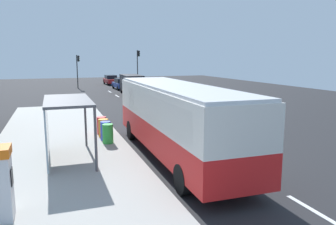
# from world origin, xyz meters

# --- Properties ---
(ground_plane) EXTENTS (56.00, 92.00, 0.04)m
(ground_plane) POSITION_xyz_m (0.00, 14.00, -0.02)
(ground_plane) COLOR #262628
(sidewalk_platform) EXTENTS (6.20, 30.00, 0.18)m
(sidewalk_platform) POSITION_xyz_m (-6.40, 2.00, 0.09)
(sidewalk_platform) COLOR #ADAAA3
(sidewalk_platform) RESTS_ON ground
(lane_stripe_seg_0) EXTENTS (0.16, 2.20, 0.01)m
(lane_stripe_seg_0) POSITION_xyz_m (0.25, -6.00, 0.01)
(lane_stripe_seg_0) COLOR silver
(lane_stripe_seg_0) RESTS_ON ground
(lane_stripe_seg_1) EXTENTS (0.16, 2.20, 0.01)m
(lane_stripe_seg_1) POSITION_xyz_m (0.25, -1.00, 0.01)
(lane_stripe_seg_1) COLOR silver
(lane_stripe_seg_1) RESTS_ON ground
(lane_stripe_seg_2) EXTENTS (0.16, 2.20, 0.01)m
(lane_stripe_seg_2) POSITION_xyz_m (0.25, 4.00, 0.01)
(lane_stripe_seg_2) COLOR silver
(lane_stripe_seg_2) RESTS_ON ground
(lane_stripe_seg_3) EXTENTS (0.16, 2.20, 0.01)m
(lane_stripe_seg_3) POSITION_xyz_m (0.25, 9.00, 0.01)
(lane_stripe_seg_3) COLOR silver
(lane_stripe_seg_3) RESTS_ON ground
(lane_stripe_seg_4) EXTENTS (0.16, 2.20, 0.01)m
(lane_stripe_seg_4) POSITION_xyz_m (0.25, 14.00, 0.01)
(lane_stripe_seg_4) COLOR silver
(lane_stripe_seg_4) RESTS_ON ground
(lane_stripe_seg_5) EXTENTS (0.16, 2.20, 0.01)m
(lane_stripe_seg_5) POSITION_xyz_m (0.25, 19.00, 0.01)
(lane_stripe_seg_5) COLOR silver
(lane_stripe_seg_5) RESTS_ON ground
(lane_stripe_seg_6) EXTENTS (0.16, 2.20, 0.01)m
(lane_stripe_seg_6) POSITION_xyz_m (0.25, 24.00, 0.01)
(lane_stripe_seg_6) COLOR silver
(lane_stripe_seg_6) RESTS_ON ground
(lane_stripe_seg_7) EXTENTS (0.16, 2.20, 0.01)m
(lane_stripe_seg_7) POSITION_xyz_m (0.25, 29.00, 0.01)
(lane_stripe_seg_7) COLOR silver
(lane_stripe_seg_7) RESTS_ON ground
(bus) EXTENTS (2.64, 11.04, 3.21)m
(bus) POSITION_xyz_m (-1.71, 0.08, 1.84)
(bus) COLOR red
(bus) RESTS_ON ground
(white_van) EXTENTS (2.21, 5.28, 2.30)m
(white_van) POSITION_xyz_m (2.20, 25.09, 1.34)
(white_van) COLOR black
(white_van) RESTS_ON ground
(sedan_near) EXTENTS (1.94, 4.45, 1.52)m
(sedan_near) POSITION_xyz_m (2.30, 40.00, 0.79)
(sedan_near) COLOR #A51919
(sedan_near) RESTS_ON ground
(sedan_far) EXTENTS (1.96, 4.46, 1.52)m
(sedan_far) POSITION_xyz_m (2.30, 31.47, 0.79)
(sedan_far) COLOR navy
(sedan_far) RESTS_ON ground
(recycling_bin_green) EXTENTS (0.52, 0.52, 0.95)m
(recycling_bin_green) POSITION_xyz_m (-4.20, 2.87, 0.66)
(recycling_bin_green) COLOR green
(recycling_bin_green) RESTS_ON sidewalk_platform
(recycling_bin_blue) EXTENTS (0.52, 0.52, 0.95)m
(recycling_bin_blue) POSITION_xyz_m (-4.20, 3.57, 0.66)
(recycling_bin_blue) COLOR blue
(recycling_bin_blue) RESTS_ON sidewalk_platform
(recycling_bin_orange) EXTENTS (0.52, 0.52, 0.95)m
(recycling_bin_orange) POSITION_xyz_m (-4.20, 4.27, 0.66)
(recycling_bin_orange) COLOR orange
(recycling_bin_orange) RESTS_ON sidewalk_platform
(recycling_bin_red) EXTENTS (0.52, 0.52, 0.95)m
(recycling_bin_red) POSITION_xyz_m (-4.20, 4.97, 0.66)
(recycling_bin_red) COLOR red
(recycling_bin_red) RESTS_ON sidewalk_platform
(traffic_light_near_side) EXTENTS (0.49, 0.28, 5.39)m
(traffic_light_near_side) POSITION_xyz_m (5.50, 34.76, 3.56)
(traffic_light_near_side) COLOR #2D2D2D
(traffic_light_near_side) RESTS_ON ground
(traffic_light_far_side) EXTENTS (0.49, 0.28, 4.67)m
(traffic_light_far_side) POSITION_xyz_m (-3.10, 35.56, 3.12)
(traffic_light_far_side) COLOR #2D2D2D
(traffic_light_far_side) RESTS_ON ground
(bus_shelter) EXTENTS (1.80, 4.00, 2.50)m
(bus_shelter) POSITION_xyz_m (-6.41, 0.87, 2.10)
(bus_shelter) COLOR #4C4C51
(bus_shelter) RESTS_ON sidewalk_platform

